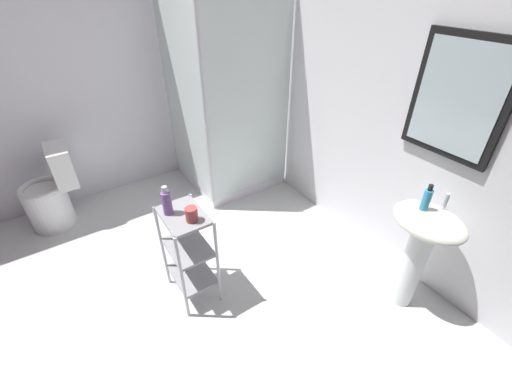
{
  "coord_description": "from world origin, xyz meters",
  "views": [
    {
      "loc": [
        1.65,
        -0.26,
        2.06
      ],
      "look_at": [
        0.11,
        0.76,
        0.8
      ],
      "focal_mm": 23.25,
      "sensor_mm": 36.0,
      "label": 1
    }
  ],
  "objects_px": {
    "rinse_cup": "(192,214)",
    "conditioner_bottle_purple": "(167,202)",
    "storage_cart": "(188,249)",
    "toilet": "(52,195)",
    "pedestal_sink": "(421,241)",
    "shower_stall": "(225,147)",
    "hand_soap_bottle": "(427,199)"
  },
  "relations": [
    {
      "from": "storage_cart",
      "to": "hand_soap_bottle",
      "type": "relative_size",
      "value": 4.13
    },
    {
      "from": "toilet",
      "to": "storage_cart",
      "type": "bearing_deg",
      "value": 26.09
    },
    {
      "from": "toilet",
      "to": "storage_cart",
      "type": "distance_m",
      "value": 1.64
    },
    {
      "from": "storage_cart",
      "to": "hand_soap_bottle",
      "type": "xyz_separation_m",
      "value": [
        0.87,
        1.24,
        0.45
      ]
    },
    {
      "from": "storage_cart",
      "to": "rinse_cup",
      "type": "distance_m",
      "value": 0.36
    },
    {
      "from": "shower_stall",
      "to": "toilet",
      "type": "distance_m",
      "value": 1.71
    },
    {
      "from": "shower_stall",
      "to": "rinse_cup",
      "type": "distance_m",
      "value": 1.62
    },
    {
      "from": "rinse_cup",
      "to": "conditioner_bottle_purple",
      "type": "bearing_deg",
      "value": -148.0
    },
    {
      "from": "toilet",
      "to": "rinse_cup",
      "type": "xyz_separation_m",
      "value": [
        1.56,
        0.75,
        0.47
      ]
    },
    {
      "from": "storage_cart",
      "to": "toilet",
      "type": "bearing_deg",
      "value": -153.91
    },
    {
      "from": "pedestal_sink",
      "to": "conditioner_bottle_purple",
      "type": "bearing_deg",
      "value": -126.8
    },
    {
      "from": "hand_soap_bottle",
      "to": "pedestal_sink",
      "type": "bearing_deg",
      "value": 7.28
    },
    {
      "from": "shower_stall",
      "to": "rinse_cup",
      "type": "height_order",
      "value": "shower_stall"
    },
    {
      "from": "shower_stall",
      "to": "storage_cart",
      "type": "relative_size",
      "value": 2.7
    },
    {
      "from": "pedestal_sink",
      "to": "storage_cart",
      "type": "xyz_separation_m",
      "value": [
        -0.92,
        -1.25,
        -0.14
      ]
    },
    {
      "from": "toilet",
      "to": "rinse_cup",
      "type": "height_order",
      "value": "rinse_cup"
    },
    {
      "from": "shower_stall",
      "to": "pedestal_sink",
      "type": "distance_m",
      "value": 2.14
    },
    {
      "from": "shower_stall",
      "to": "storage_cart",
      "type": "bearing_deg",
      "value": -38.71
    },
    {
      "from": "toilet",
      "to": "rinse_cup",
      "type": "bearing_deg",
      "value": 25.51
    },
    {
      "from": "storage_cart",
      "to": "conditioner_bottle_purple",
      "type": "height_order",
      "value": "conditioner_bottle_purple"
    },
    {
      "from": "pedestal_sink",
      "to": "storage_cart",
      "type": "height_order",
      "value": "pedestal_sink"
    },
    {
      "from": "toilet",
      "to": "hand_soap_bottle",
      "type": "height_order",
      "value": "hand_soap_bottle"
    },
    {
      "from": "storage_cart",
      "to": "rinse_cup",
      "type": "height_order",
      "value": "rinse_cup"
    },
    {
      "from": "toilet",
      "to": "hand_soap_bottle",
      "type": "xyz_separation_m",
      "value": [
        2.34,
        1.96,
        0.57
      ]
    },
    {
      "from": "pedestal_sink",
      "to": "rinse_cup",
      "type": "xyz_separation_m",
      "value": [
        -0.83,
        -1.22,
        0.21
      ]
    },
    {
      "from": "storage_cart",
      "to": "hand_soap_bottle",
      "type": "bearing_deg",
      "value": 55.05
    },
    {
      "from": "pedestal_sink",
      "to": "hand_soap_bottle",
      "type": "bearing_deg",
      "value": -172.72
    },
    {
      "from": "conditioner_bottle_purple",
      "to": "rinse_cup",
      "type": "distance_m",
      "value": 0.18
    },
    {
      "from": "conditioner_bottle_purple",
      "to": "storage_cart",
      "type": "bearing_deg",
      "value": 48.53
    },
    {
      "from": "pedestal_sink",
      "to": "hand_soap_bottle",
      "type": "height_order",
      "value": "hand_soap_bottle"
    },
    {
      "from": "pedestal_sink",
      "to": "toilet",
      "type": "relative_size",
      "value": 1.07
    },
    {
      "from": "hand_soap_bottle",
      "to": "conditioner_bottle_purple",
      "type": "bearing_deg",
      "value": -125.33
    }
  ]
}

